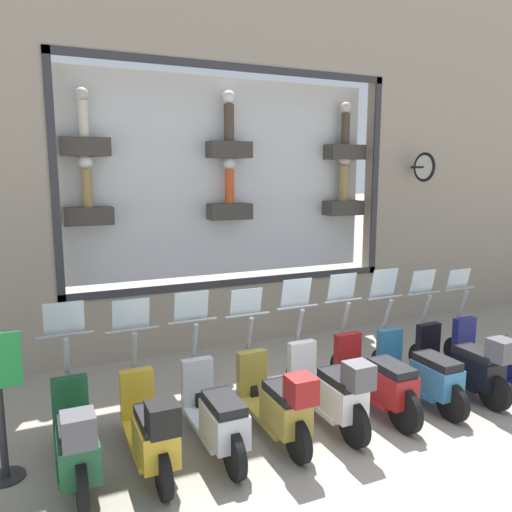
{
  "coord_description": "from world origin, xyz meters",
  "views": [
    {
      "loc": [
        -4.5,
        3.17,
        2.99
      ],
      "look_at": [
        1.73,
        0.38,
        1.87
      ],
      "focal_mm": 35.0,
      "sensor_mm": 36.0,
      "label": 1
    }
  ],
  "objects_px": {
    "scooter_red_3": "(376,379)",
    "scooter_teal_2": "(421,371)",
    "scooter_green_8": "(76,440)",
    "scooter_olive_5": "(277,401)",
    "scooter_navy_0": "(499,356)",
    "scooter_silver_6": "(215,413)",
    "scooter_black_1": "(465,363)",
    "scooter_white_4": "(330,388)",
    "scooter_yellow_7": "(151,427)"
  },
  "relations": [
    {
      "from": "scooter_yellow_7",
      "to": "scooter_green_8",
      "type": "relative_size",
      "value": 0.99
    },
    {
      "from": "scooter_navy_0",
      "to": "scooter_teal_2",
      "type": "height_order",
      "value": "scooter_teal_2"
    },
    {
      "from": "scooter_silver_6",
      "to": "scooter_green_8",
      "type": "distance_m",
      "value": 1.43
    },
    {
      "from": "scooter_black_1",
      "to": "scooter_yellow_7",
      "type": "relative_size",
      "value": 1.0
    },
    {
      "from": "scooter_black_1",
      "to": "scooter_silver_6",
      "type": "distance_m",
      "value": 3.57
    },
    {
      "from": "scooter_silver_6",
      "to": "scooter_yellow_7",
      "type": "distance_m",
      "value": 0.72
    },
    {
      "from": "scooter_red_3",
      "to": "scooter_silver_6",
      "type": "distance_m",
      "value": 2.14
    },
    {
      "from": "scooter_yellow_7",
      "to": "scooter_teal_2",
      "type": "bearing_deg",
      "value": -88.9
    },
    {
      "from": "scooter_teal_2",
      "to": "scooter_red_3",
      "type": "xyz_separation_m",
      "value": [
        0.0,
        0.71,
        0.02
      ]
    },
    {
      "from": "scooter_red_3",
      "to": "scooter_olive_5",
      "type": "bearing_deg",
      "value": 92.87
    },
    {
      "from": "scooter_navy_0",
      "to": "scooter_olive_5",
      "type": "distance_m",
      "value": 3.57
    },
    {
      "from": "scooter_teal_2",
      "to": "scooter_green_8",
      "type": "relative_size",
      "value": 0.99
    },
    {
      "from": "scooter_teal_2",
      "to": "scooter_white_4",
      "type": "xyz_separation_m",
      "value": [
        -0.06,
        1.43,
        0.05
      ]
    },
    {
      "from": "scooter_teal_2",
      "to": "scooter_green_8",
      "type": "distance_m",
      "value": 4.29
    },
    {
      "from": "scooter_teal_2",
      "to": "scooter_white_4",
      "type": "height_order",
      "value": "scooter_teal_2"
    },
    {
      "from": "scooter_olive_5",
      "to": "scooter_green_8",
      "type": "relative_size",
      "value": 0.99
    },
    {
      "from": "scooter_teal_2",
      "to": "scooter_black_1",
      "type": "bearing_deg",
      "value": -95.43
    },
    {
      "from": "scooter_yellow_7",
      "to": "scooter_red_3",
      "type": "bearing_deg",
      "value": -88.53
    },
    {
      "from": "scooter_red_3",
      "to": "scooter_white_4",
      "type": "relative_size",
      "value": 1.0
    },
    {
      "from": "scooter_white_4",
      "to": "scooter_yellow_7",
      "type": "bearing_deg",
      "value": 90.28
    },
    {
      "from": "scooter_white_4",
      "to": "scooter_black_1",
      "type": "bearing_deg",
      "value": -90.26
    },
    {
      "from": "scooter_red_3",
      "to": "scooter_teal_2",
      "type": "bearing_deg",
      "value": -90.38
    },
    {
      "from": "scooter_navy_0",
      "to": "scooter_red_3",
      "type": "xyz_separation_m",
      "value": [
        0.01,
        2.14,
        0.03
      ]
    },
    {
      "from": "scooter_navy_0",
      "to": "scooter_olive_5",
      "type": "xyz_separation_m",
      "value": [
        -0.06,
        3.57,
        0.04
      ]
    },
    {
      "from": "scooter_black_1",
      "to": "scooter_white_4",
      "type": "height_order",
      "value": "scooter_white_4"
    },
    {
      "from": "scooter_navy_0",
      "to": "scooter_silver_6",
      "type": "bearing_deg",
      "value": 89.95
    },
    {
      "from": "scooter_navy_0",
      "to": "scooter_white_4",
      "type": "distance_m",
      "value": 2.86
    },
    {
      "from": "scooter_white_4",
      "to": "scooter_silver_6",
      "type": "relative_size",
      "value": 1.0
    },
    {
      "from": "scooter_olive_5",
      "to": "scooter_silver_6",
      "type": "height_order",
      "value": "scooter_silver_6"
    },
    {
      "from": "scooter_green_8",
      "to": "scooter_navy_0",
      "type": "bearing_deg",
      "value": -89.48
    },
    {
      "from": "scooter_navy_0",
      "to": "scooter_yellow_7",
      "type": "relative_size",
      "value": 1.0
    },
    {
      "from": "scooter_black_1",
      "to": "scooter_red_3",
      "type": "relative_size",
      "value": 0.99
    },
    {
      "from": "scooter_black_1",
      "to": "scooter_olive_5",
      "type": "xyz_separation_m",
      "value": [
        0.0,
        2.86,
        0.0
      ]
    },
    {
      "from": "scooter_white_4",
      "to": "scooter_green_8",
      "type": "bearing_deg",
      "value": 89.96
    },
    {
      "from": "scooter_silver_6",
      "to": "scooter_green_8",
      "type": "xyz_separation_m",
      "value": [
        -0.06,
        1.43,
        0.05
      ]
    },
    {
      "from": "scooter_green_8",
      "to": "scooter_teal_2",
      "type": "bearing_deg",
      "value": -89.25
    },
    {
      "from": "scooter_teal_2",
      "to": "scooter_white_4",
      "type": "relative_size",
      "value": 1.0
    },
    {
      "from": "scooter_black_1",
      "to": "scooter_teal_2",
      "type": "distance_m",
      "value": 0.72
    },
    {
      "from": "scooter_black_1",
      "to": "scooter_white_4",
      "type": "relative_size",
      "value": 0.99
    },
    {
      "from": "scooter_yellow_7",
      "to": "scooter_silver_6",
      "type": "bearing_deg",
      "value": -84.55
    },
    {
      "from": "scooter_green_8",
      "to": "scooter_olive_5",
      "type": "bearing_deg",
      "value": -90.3
    },
    {
      "from": "scooter_black_1",
      "to": "scooter_green_8",
      "type": "distance_m",
      "value": 5.0
    },
    {
      "from": "scooter_red_3",
      "to": "scooter_green_8",
      "type": "distance_m",
      "value": 3.57
    },
    {
      "from": "scooter_black_1",
      "to": "scooter_olive_5",
      "type": "distance_m",
      "value": 2.86
    },
    {
      "from": "scooter_teal_2",
      "to": "scooter_white_4",
      "type": "distance_m",
      "value": 1.43
    },
    {
      "from": "scooter_red_3",
      "to": "scooter_white_4",
      "type": "xyz_separation_m",
      "value": [
        -0.06,
        0.71,
        0.03
      ]
    },
    {
      "from": "scooter_red_3",
      "to": "scooter_olive_5",
      "type": "relative_size",
      "value": 1.01
    },
    {
      "from": "scooter_white_4",
      "to": "scooter_yellow_7",
      "type": "xyz_separation_m",
      "value": [
        -0.01,
        2.14,
        -0.02
      ]
    },
    {
      "from": "scooter_black_1",
      "to": "scooter_green_8",
      "type": "xyz_separation_m",
      "value": [
        0.01,
        5.0,
        0.02
      ]
    },
    {
      "from": "scooter_navy_0",
      "to": "scooter_green_8",
      "type": "relative_size",
      "value": 0.99
    }
  ]
}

